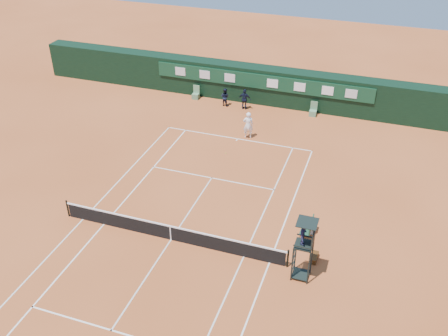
{
  "coord_description": "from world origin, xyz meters",
  "views": [
    {
      "loc": [
        9.42,
        -18.64,
        17.7
      ],
      "look_at": [
        0.97,
        6.0,
        1.2
      ],
      "focal_mm": 40.0,
      "sensor_mm": 36.0,
      "label": 1
    }
  ],
  "objects_px": {
    "tennis_net": "(171,232)",
    "umpire_chair": "(304,238)",
    "player_bench": "(308,227)",
    "player": "(248,125)",
    "cooler": "(311,226)"
  },
  "relations": [
    {
      "from": "player_bench",
      "to": "cooler",
      "type": "height_order",
      "value": "player_bench"
    },
    {
      "from": "tennis_net",
      "to": "umpire_chair",
      "type": "bearing_deg",
      "value": -3.66
    },
    {
      "from": "umpire_chair",
      "to": "player",
      "type": "relative_size",
      "value": 1.67
    },
    {
      "from": "tennis_net",
      "to": "player_bench",
      "type": "relative_size",
      "value": 10.75
    },
    {
      "from": "tennis_net",
      "to": "player_bench",
      "type": "distance_m",
      "value": 7.44
    },
    {
      "from": "umpire_chair",
      "to": "player",
      "type": "distance_m",
      "value": 14.43
    },
    {
      "from": "tennis_net",
      "to": "umpire_chair",
      "type": "relative_size",
      "value": 3.77
    },
    {
      "from": "umpire_chair",
      "to": "player_bench",
      "type": "relative_size",
      "value": 2.85
    },
    {
      "from": "tennis_net",
      "to": "player",
      "type": "distance_m",
      "value": 12.36
    },
    {
      "from": "player_bench",
      "to": "player",
      "type": "relative_size",
      "value": 0.59
    },
    {
      "from": "tennis_net",
      "to": "umpire_chair",
      "type": "height_order",
      "value": "umpire_chair"
    },
    {
      "from": "cooler",
      "to": "player",
      "type": "distance_m",
      "value": 11.17
    },
    {
      "from": "cooler",
      "to": "umpire_chair",
      "type": "bearing_deg",
      "value": -87.43
    },
    {
      "from": "player",
      "to": "umpire_chair",
      "type": "bearing_deg",
      "value": 99.87
    },
    {
      "from": "player_bench",
      "to": "umpire_chair",
      "type": "bearing_deg",
      "value": -85.63
    }
  ]
}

